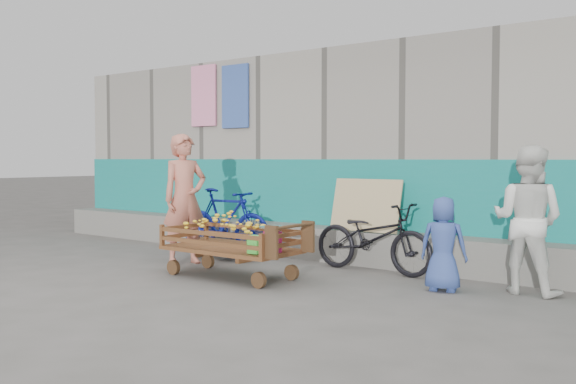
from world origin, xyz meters
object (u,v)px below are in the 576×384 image
Objects in this scene: vendor_man at (185,199)px; bicycle_dark at (373,237)px; banana_cart at (229,234)px; bicycle_blue at (225,221)px; bench at (221,246)px; child at (443,244)px; woman at (528,220)px.

vendor_man is 1.05× the size of bicycle_dark.
bicycle_dark reaches higher than banana_cart.
banana_cart is at bearing -140.51° from bicycle_blue.
child is at bearing -2.36° from bench.
woman is at bearing -163.23° from child.
bench is 0.68× the size of woman.
child is 3.80m from bicycle_blue.
bicycle_blue reaches higher than banana_cart.
vendor_man reaches higher than bicycle_blue.
vendor_man reaches higher than banana_cart.
bench is at bearing 102.81° from bicycle_dark.
woman reaches higher than bicycle_dark.
bench is 0.66× the size of bicycle_blue.
banana_cart is at bearing -42.89° from bench.
bench is 0.64× the size of bicycle_dark.
bicycle_blue is (-1.39, 1.42, -0.03)m from banana_cart.
woman is 0.96× the size of bicycle_blue.
woman is (4.10, 0.29, 0.58)m from bench.
bicycle_blue is at bearing 28.78° from vendor_man.
woman reaches higher than bicycle_blue.
bicycle_dark is at bearing -97.02° from bicycle_blue.
vendor_man is (-1.13, 0.36, 0.36)m from banana_cart.
bicycle_dark is at bearing -52.40° from vendor_man.
bicycle_dark is at bearing -37.59° from child.
bicycle_dark is 1.03× the size of bicycle_blue.
bench is (-1.00, 0.93, -0.32)m from banana_cart.
bicycle_blue is at bearing -22.49° from child.
banana_cart is 2.49m from child.
bicycle_dark is at bearing 10.29° from bench.
child is at bearing -67.95° from vendor_man.
woman reaches higher than child.
banana_cart reaches higher than bench.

